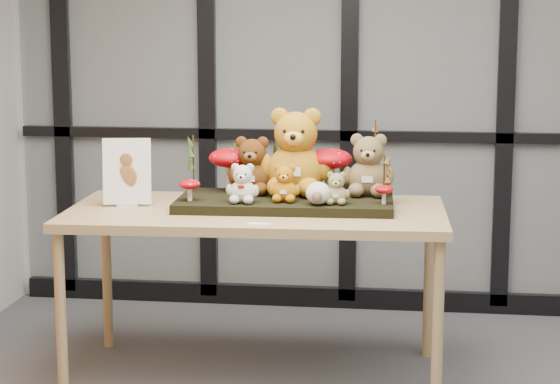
# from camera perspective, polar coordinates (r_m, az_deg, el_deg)

# --- Properties ---
(room_shell) EXTENTS (5.00, 5.00, 5.00)m
(room_shell) POSITION_cam_1_polar(r_m,az_deg,el_deg) (3.48, 8.84, 8.78)
(room_shell) COLOR #BBB9B0
(room_shell) RESTS_ON floor
(glass_partition) EXTENTS (4.90, 0.06, 2.78)m
(glass_partition) POSITION_cam_1_polar(r_m,az_deg,el_deg) (5.96, 8.30, 6.61)
(glass_partition) COLOR #2D383F
(glass_partition) RESTS_ON floor
(display_table) EXTENTS (1.82, 0.96, 0.84)m
(display_table) POSITION_cam_1_polar(r_m,az_deg,el_deg) (4.83, -1.35, -1.71)
(display_table) COLOR tan
(display_table) RESTS_ON floor
(diorama_tray) EXTENTS (1.05, 0.55, 0.04)m
(diorama_tray) POSITION_cam_1_polar(r_m,az_deg,el_deg) (4.86, 0.31, -0.59)
(diorama_tray) COLOR black
(diorama_tray) RESTS_ON display_table
(bear_pooh_yellow) EXTENTS (0.37, 0.33, 0.46)m
(bear_pooh_yellow) POSITION_cam_1_polar(r_m,az_deg,el_deg) (4.93, 0.90, 2.55)
(bear_pooh_yellow) COLOR #B07515
(bear_pooh_yellow) RESTS_ON diorama_tray
(bear_brown_medium) EXTENTS (0.24, 0.22, 0.31)m
(bear_brown_medium) POSITION_cam_1_polar(r_m,az_deg,el_deg) (4.96, -1.57, 1.69)
(bear_brown_medium) COLOR #4D280C
(bear_brown_medium) RESTS_ON diorama_tray
(bear_tan_back) EXTENTS (0.26, 0.24, 0.33)m
(bear_tan_back) POSITION_cam_1_polar(r_m,az_deg,el_deg) (4.93, 5.00, 1.72)
(bear_tan_back) COLOR brown
(bear_tan_back) RESTS_ON diorama_tray
(bear_small_yellow) EXTENTS (0.15, 0.14, 0.19)m
(bear_small_yellow) POSITION_cam_1_polar(r_m,az_deg,el_deg) (4.74, 0.26, 0.62)
(bear_small_yellow) COLOR #B66C0B
(bear_small_yellow) RESTS_ON diorama_tray
(bear_white_bow) EXTENTS (0.16, 0.15, 0.20)m
(bear_white_bow) POSITION_cam_1_polar(r_m,az_deg,el_deg) (4.72, -2.11, 0.62)
(bear_white_bow) COLOR silver
(bear_white_bow) RESTS_ON diorama_tray
(bear_beige_small) EXTENTS (0.13, 0.12, 0.17)m
(bear_beige_small) POSITION_cam_1_polar(r_m,az_deg,el_deg) (4.69, 3.20, 0.33)
(bear_beige_small) COLOR #8F814E
(bear_beige_small) RESTS_ON diorama_tray
(plush_cream_hedgehog) EXTENTS (0.09, 0.08, 0.12)m
(plush_cream_hedgehog) POSITION_cam_1_polar(r_m,az_deg,el_deg) (4.67, 2.17, -0.01)
(plush_cream_hedgehog) COLOR white
(plush_cream_hedgehog) RESTS_ON diorama_tray
(mushroom_back_left) EXTENTS (0.21, 0.21, 0.24)m
(mushroom_back_left) POSITION_cam_1_polar(r_m,az_deg,el_deg) (5.04, -2.82, 1.40)
(mushroom_back_left) COLOR #A0050C
(mushroom_back_left) RESTS_ON diorama_tray
(mushroom_back_right) EXTENTS (0.22, 0.22, 0.24)m
(mushroom_back_right) POSITION_cam_1_polar(r_m,az_deg,el_deg) (4.98, 2.82, 1.33)
(mushroom_back_right) COLOR #A0050C
(mushroom_back_right) RESTS_ON diorama_tray
(mushroom_front_left) EXTENTS (0.10, 0.10, 0.11)m
(mushroom_front_left) POSITION_cam_1_polar(r_m,az_deg,el_deg) (4.79, -5.10, 0.17)
(mushroom_front_left) COLOR #A0050C
(mushroom_front_left) RESTS_ON diorama_tray
(mushroom_front_right) EXTENTS (0.09, 0.09, 0.10)m
(mushroom_front_right) POSITION_cam_1_polar(r_m,az_deg,el_deg) (4.71, 5.87, -0.09)
(mushroom_front_right) COLOR #A0050C
(mushroom_front_right) RESTS_ON diorama_tray
(sprig_green_far_left) EXTENTS (0.05, 0.05, 0.28)m
(sprig_green_far_left) POSITION_cam_1_polar(r_m,az_deg,el_deg) (5.03, -4.89, 1.60)
(sprig_green_far_left) COLOR #1A390D
(sprig_green_far_left) RESTS_ON diorama_tray
(sprig_green_mid_left) EXTENTS (0.05, 0.05, 0.24)m
(sprig_green_mid_left) POSITION_cam_1_polar(r_m,az_deg,el_deg) (5.05, -2.62, 1.46)
(sprig_green_mid_left) COLOR #1A390D
(sprig_green_mid_left) RESTS_ON diorama_tray
(sprig_dry_far_right) EXTENTS (0.05, 0.05, 0.37)m
(sprig_dry_far_right) POSITION_cam_1_polar(r_m,az_deg,el_deg) (4.92, 5.36, 1.93)
(sprig_dry_far_right) COLOR brown
(sprig_dry_far_right) RESTS_ON diorama_tray
(sprig_dry_mid_right) EXTENTS (0.05, 0.05, 0.22)m
(sprig_dry_mid_right) POSITION_cam_1_polar(r_m,az_deg,el_deg) (4.80, 5.88, 0.81)
(sprig_dry_mid_right) COLOR brown
(sprig_dry_mid_right) RESTS_ON diorama_tray
(sprig_green_centre) EXTENTS (0.05, 0.05, 0.24)m
(sprig_green_centre) POSITION_cam_1_polar(r_m,az_deg,el_deg) (5.04, -0.33, 1.42)
(sprig_green_centre) COLOR #1A390D
(sprig_green_centre) RESTS_ON diorama_tray
(sign_holder) EXTENTS (0.23, 0.09, 0.33)m
(sign_holder) POSITION_cam_1_polar(r_m,az_deg,el_deg) (4.92, -8.61, 0.99)
(sign_holder) COLOR silver
(sign_holder) RESTS_ON display_table
(label_card) EXTENTS (0.10, 0.03, 0.00)m
(label_card) POSITION_cam_1_polar(r_m,az_deg,el_deg) (4.46, -1.18, -1.81)
(label_card) COLOR white
(label_card) RESTS_ON display_table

